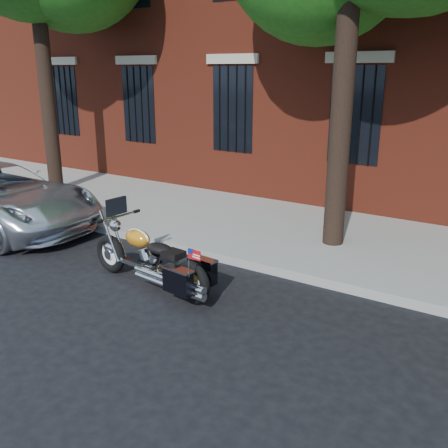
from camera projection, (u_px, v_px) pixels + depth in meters
The scene contains 4 objects.
ground at pixel (219, 304), 6.93m from camera, with size 120.00×120.00×0.00m, color black.
curb at pixel (267, 268), 8.00m from camera, with size 40.00×0.16×0.15m, color gray.
sidewalk at pixel (314, 236), 9.50m from camera, with size 40.00×3.60×0.15m, color gray.
motorcycle at pixel (154, 262), 7.27m from camera, with size 2.46×0.86×1.26m.
Camera 1 is at (3.50, -5.21, 3.12)m, focal length 40.00 mm.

